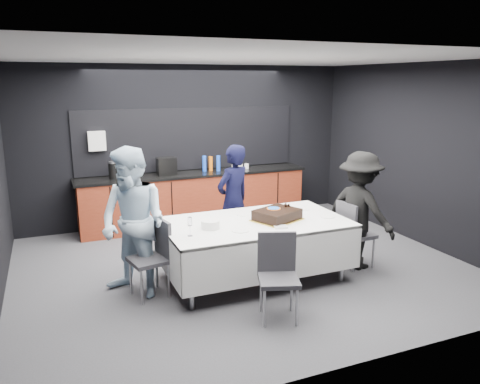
# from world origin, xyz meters

# --- Properties ---
(ground) EXTENTS (6.00, 6.00, 0.00)m
(ground) POSITION_xyz_m (0.00, 0.00, 0.00)
(ground) COLOR #434348
(ground) RESTS_ON ground
(room_shell) EXTENTS (6.04, 5.04, 2.82)m
(room_shell) POSITION_xyz_m (0.00, 0.00, 1.86)
(room_shell) COLOR white
(room_shell) RESTS_ON ground
(kitchenette) EXTENTS (4.10, 0.64, 2.05)m
(kitchenette) POSITION_xyz_m (-0.02, 2.22, 0.54)
(kitchenette) COLOR maroon
(kitchenette) RESTS_ON ground
(party_table) EXTENTS (2.32, 1.32, 0.78)m
(party_table) POSITION_xyz_m (0.00, -0.40, 0.64)
(party_table) COLOR #99999E
(party_table) RESTS_ON ground
(cake_assembly) EXTENTS (0.70, 0.65, 0.18)m
(cake_assembly) POSITION_xyz_m (0.28, -0.47, 0.85)
(cake_assembly) COLOR gold
(cake_assembly) RESTS_ON party_table
(plate_stack) EXTENTS (0.23, 0.23, 0.10)m
(plate_stack) POSITION_xyz_m (-0.62, -0.46, 0.83)
(plate_stack) COLOR white
(plate_stack) RESTS_ON party_table
(loose_plate_near) EXTENTS (0.21, 0.21, 0.01)m
(loose_plate_near) POSITION_xyz_m (-0.33, -0.69, 0.78)
(loose_plate_near) COLOR white
(loose_plate_near) RESTS_ON party_table
(loose_plate_right_a) EXTENTS (0.20, 0.20, 0.01)m
(loose_plate_right_a) POSITION_xyz_m (0.84, -0.14, 0.78)
(loose_plate_right_a) COLOR white
(loose_plate_right_a) RESTS_ON party_table
(loose_plate_right_b) EXTENTS (0.20, 0.20, 0.01)m
(loose_plate_right_b) POSITION_xyz_m (0.96, -0.59, 0.78)
(loose_plate_right_b) COLOR white
(loose_plate_right_b) RESTS_ON party_table
(loose_plate_far) EXTENTS (0.18, 0.18, 0.01)m
(loose_plate_far) POSITION_xyz_m (-0.03, -0.08, 0.78)
(loose_plate_far) COLOR white
(loose_plate_far) RESTS_ON party_table
(fork_pile) EXTENTS (0.17, 0.12, 0.02)m
(fork_pile) POSITION_xyz_m (0.17, -0.78, 0.79)
(fork_pile) COLOR white
(fork_pile) RESTS_ON party_table
(champagne_flute) EXTENTS (0.06, 0.06, 0.22)m
(champagne_flute) POSITION_xyz_m (-0.93, -0.65, 0.94)
(champagne_flute) COLOR white
(champagne_flute) RESTS_ON party_table
(chair_left) EXTENTS (0.50, 0.50, 0.92)m
(chair_left) POSITION_xyz_m (-1.29, -0.37, 0.53)
(chair_left) COLOR #333338
(chair_left) RESTS_ON ground
(chair_right) EXTENTS (0.44, 0.44, 0.92)m
(chair_right) POSITION_xyz_m (1.39, -0.54, 0.53)
(chair_right) COLOR #333338
(chair_right) RESTS_ON ground
(chair_near) EXTENTS (0.53, 0.53, 0.92)m
(chair_near) POSITION_xyz_m (-0.18, -1.40, 0.53)
(chair_near) COLOR #333338
(chair_near) RESTS_ON ground
(person_center) EXTENTS (0.70, 0.60, 1.64)m
(person_center) POSITION_xyz_m (0.08, 0.54, 0.82)
(person_center) COLOR black
(person_center) RESTS_ON ground
(person_left) EXTENTS (1.08, 1.11, 1.79)m
(person_left) POSITION_xyz_m (-1.51, -0.28, 0.90)
(person_left) COLOR silver
(person_left) RESTS_ON ground
(person_right) EXTENTS (0.91, 1.18, 1.61)m
(person_right) POSITION_xyz_m (1.48, -0.57, 0.80)
(person_right) COLOR black
(person_right) RESTS_ON ground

